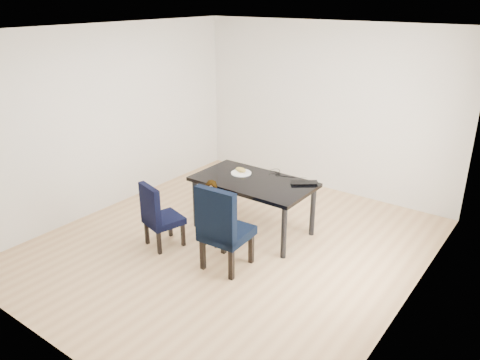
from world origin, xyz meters
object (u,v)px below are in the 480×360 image
Objects in this scene: laptop at (304,181)px; child at (212,214)px; dining_table at (253,206)px; chair_left at (164,214)px; plate at (241,173)px; chair_right at (227,226)px.

child is at bearing 13.50° from laptop.
dining_table is 1.23m from chair_left.
chair_right is at bearing -61.97° from plate.
chair_left reaches higher than laptop.
plate is 0.89m from laptop.
chair_right reaches higher than plate.
chair_right is 3.81× the size of plate.
chair_right reaches higher than child.
plate is (0.42, 1.11, 0.32)m from chair_left.
dining_table is 1.78× the size of child.
dining_table is at bearing -20.68° from plate.
laptop is (0.58, 0.33, 0.39)m from dining_table.
plate is at bearing 84.87° from child.
plate is (-0.55, 1.03, 0.22)m from chair_right.
plate is 0.80× the size of laptop.
dining_table is at bearing 103.04° from chair_right.
chair_right is 0.55m from child.
plate is at bearing -23.48° from laptop.
chair_right is at bearing 37.97° from laptop.
chair_left is 0.62m from child.
dining_table is at bearing 71.42° from chair_left.
chair_left is at bearing -124.55° from dining_table.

